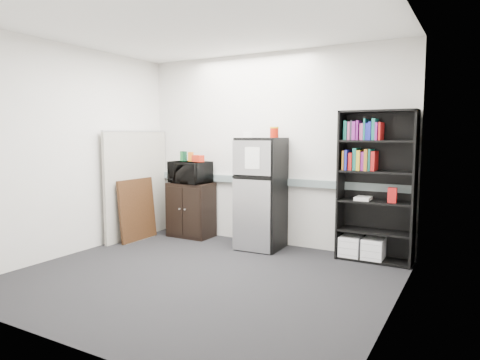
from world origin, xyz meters
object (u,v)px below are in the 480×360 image
at_px(bookshelf, 374,183).
at_px(microwave, 190,172).
at_px(refrigerator, 261,194).
at_px(cabinet, 191,210).
at_px(cubicle_partition, 137,184).

xyz_separation_m(bookshelf, microwave, (-2.71, -0.08, 0.02)).
distance_m(bookshelf, refrigerator, 1.50).
bearing_deg(refrigerator, cabinet, 173.78).
xyz_separation_m(bookshelf, cabinet, (-2.71, -0.07, -0.56)).
relative_size(cubicle_partition, refrigerator, 1.07).
xyz_separation_m(cubicle_partition, microwave, (0.70, 0.40, 0.18)).
bearing_deg(microwave, bookshelf, 5.71).
bearing_deg(microwave, cabinet, 93.99).
xyz_separation_m(microwave, refrigerator, (1.24, -0.06, -0.23)).
distance_m(microwave, refrigerator, 1.26).
distance_m(cubicle_partition, cabinet, 0.91).
xyz_separation_m(cubicle_partition, cabinet, (0.70, 0.42, -0.40)).
relative_size(cubicle_partition, microwave, 2.75).
height_order(bookshelf, cubicle_partition, bookshelf).
bearing_deg(cubicle_partition, cabinet, 31.14).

